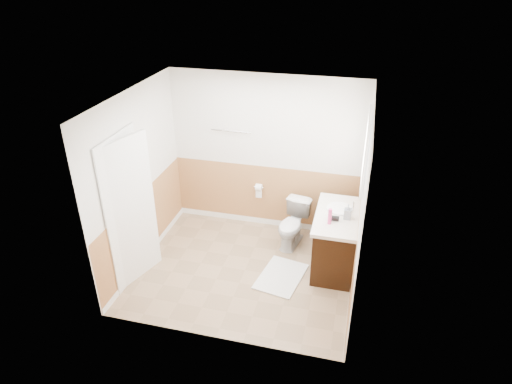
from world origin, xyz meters
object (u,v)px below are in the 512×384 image
(vanity_cabinet, at_px, (336,242))
(soap_dispenser, at_px, (348,212))
(toilet, at_px, (292,225))
(lotion_bottle, at_px, (330,216))
(bath_mat, at_px, (281,276))

(vanity_cabinet, bearing_deg, soap_dispenser, -30.98)
(toilet, distance_m, lotion_bottle, 1.07)
(toilet, bearing_deg, vanity_cabinet, -19.15)
(bath_mat, xyz_separation_m, soap_dispenser, (0.80, 0.39, 0.95))
(bath_mat, height_order, soap_dispenser, soap_dispenser)
(bath_mat, bearing_deg, toilet, 90.00)
(vanity_cabinet, bearing_deg, toilet, 150.28)
(bath_mat, height_order, vanity_cabinet, vanity_cabinet)
(bath_mat, bearing_deg, soap_dispenser, 25.67)
(bath_mat, bearing_deg, vanity_cabinet, 33.84)
(bath_mat, xyz_separation_m, lotion_bottle, (0.58, 0.20, 0.95))
(vanity_cabinet, xyz_separation_m, lotion_bottle, (-0.10, -0.26, 0.56))
(bath_mat, distance_m, soap_dispenser, 1.30)
(toilet, relative_size, lotion_bottle, 3.11)
(soap_dispenser, bearing_deg, toilet, 150.09)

